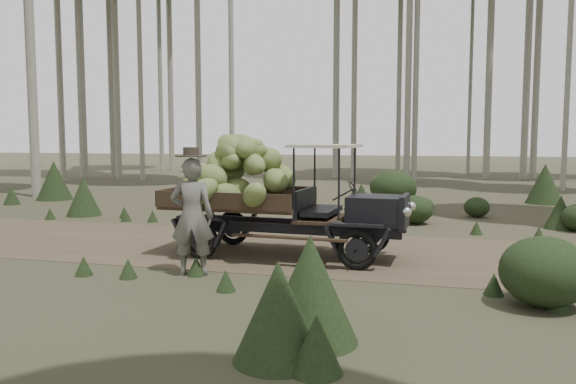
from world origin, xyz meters
name	(u,v)px	position (x,y,z in m)	size (l,w,h in m)	color
ground	(228,246)	(0.00, 0.00, 0.00)	(120.00, 120.00, 0.00)	#473D2B
dirt_track	(228,246)	(0.00, 0.00, 0.00)	(70.00, 4.00, 0.01)	brown
banana_truck	(255,183)	(0.72, -0.53, 1.28)	(4.36, 2.26, 2.22)	black
farmer	(192,215)	(0.29, -2.24, 0.91)	(0.74, 0.59, 1.93)	#605E58
undergrowth	(298,216)	(1.12, 0.99, 0.50)	(23.17, 22.03, 1.31)	#233319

